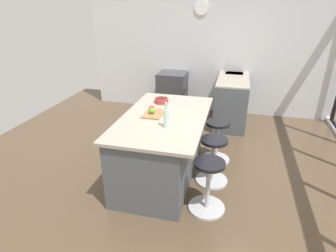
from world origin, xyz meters
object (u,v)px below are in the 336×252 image
object	(u,v)px
apple_green	(152,111)
fruit_bowl	(161,100)
stool_by_window	(217,143)
water_bottle	(166,117)
kitchen_island	(161,146)
stool_middle	(213,162)
apple_red	(152,109)
stool_near_camera	(208,187)
cutting_board	(154,114)
oven_range	(172,93)

from	to	relation	value
apple_green	fruit_bowl	distance (m)	0.50
stool_by_window	apple_green	distance (m)	1.22
water_bottle	fruit_bowl	distance (m)	0.88
kitchen_island	stool_middle	bearing A→B (deg)	90.00
stool_by_window	apple_red	size ratio (longest dim) A/B	8.87
stool_near_camera	water_bottle	distance (m)	0.96
stool_middle	apple_red	bearing A→B (deg)	-95.50
stool_by_window	fruit_bowl	xyz separation A→B (m)	(0.08, -0.85, 0.64)
fruit_bowl	kitchen_island	bearing A→B (deg)	14.53
stool_middle	cutting_board	xyz separation A→B (m)	(-0.03, -0.83, 0.61)
kitchen_island	apple_green	bearing A→B (deg)	-90.26
stool_middle	stool_near_camera	world-z (taller)	same
cutting_board	oven_range	bearing A→B (deg)	-172.65
oven_range	apple_green	world-z (taller)	apple_green
stool_middle	stool_near_camera	bearing A→B (deg)	0.00
apple_green	apple_red	bearing A→B (deg)	-160.03
cutting_board	apple_red	bearing A→B (deg)	-141.28
cutting_board	apple_green	xyz separation A→B (m)	(0.03, -0.02, 0.05)
stool_by_window	fruit_bowl	world-z (taller)	fruit_bowl
stool_by_window	cutting_board	world-z (taller)	cutting_board
kitchen_island	stool_by_window	size ratio (longest dim) A/B	2.82
oven_range	apple_green	size ratio (longest dim) A/B	10.86
cutting_board	stool_middle	bearing A→B (deg)	88.18
stool_middle	apple_green	bearing A→B (deg)	-90.04
oven_range	stool_near_camera	bearing A→B (deg)	20.55
apple_green	fruit_bowl	size ratio (longest dim) A/B	0.40
fruit_bowl	apple_green	bearing A→B (deg)	0.70
fruit_bowl	water_bottle	bearing A→B (deg)	19.08
cutting_board	kitchen_island	bearing A→B (deg)	76.23
apple_red	apple_green	xyz separation A→B (m)	(0.08, 0.03, 0.00)
kitchen_island	stool_middle	size ratio (longest dim) A/B	2.82
oven_range	kitchen_island	bearing A→B (deg)	9.71
apple_red	water_bottle	xyz separation A→B (m)	(0.41, 0.31, 0.07)
water_bottle	fruit_bowl	size ratio (longest dim) A/B	1.52
stool_by_window	water_bottle	xyz separation A→B (m)	(0.91, -0.57, 0.73)
stool_by_window	apple_red	world-z (taller)	apple_red
apple_green	water_bottle	world-z (taller)	water_bottle
stool_near_camera	fruit_bowl	xyz separation A→B (m)	(-1.08, -0.85, 0.64)
kitchen_island	water_bottle	xyz separation A→B (m)	(0.33, 0.16, 0.57)
cutting_board	apple_red	world-z (taller)	apple_red
stool_middle	cutting_board	distance (m)	1.03
stool_near_camera	apple_red	size ratio (longest dim) A/B	8.87
kitchen_island	fruit_bowl	world-z (taller)	fruit_bowl
kitchen_island	apple_green	size ratio (longest dim) A/B	22.40
stool_near_camera	oven_range	bearing A→B (deg)	-159.45
oven_range	cutting_board	world-z (taller)	cutting_board
oven_range	stool_near_camera	size ratio (longest dim) A/B	1.37
kitchen_island	apple_red	xyz separation A→B (m)	(-0.08, -0.15, 0.51)
stool_by_window	stool_middle	world-z (taller)	same
oven_range	apple_green	distance (m)	2.55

